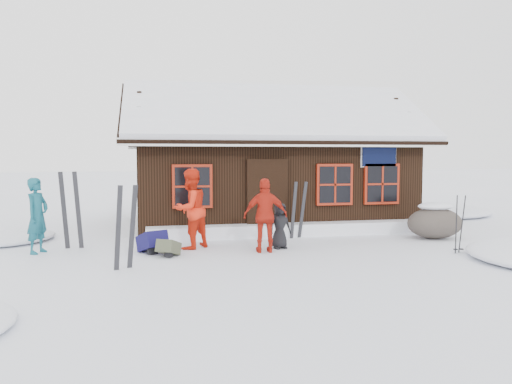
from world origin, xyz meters
TOP-DOWN VIEW (x-y plane):
  - ground at (0.00, 0.00)m, footprint 120.00×120.00m
  - mountain_hut at (1.50, 4.98)m, footprint 8.90×6.09m
  - snow_drift at (1.50, 2.25)m, footprint 7.60×0.60m
  - snow_mounds at (1.65, 1.86)m, footprint 20.60×13.20m
  - skier_teal at (-4.59, 1.07)m, footprint 0.61×0.72m
  - skier_orange_left at (-1.27, 0.94)m, footprint 1.14×1.11m
  - skier_orange_right at (0.33, 0.15)m, footprint 1.00×0.50m
  - skier_crouched at (0.76, 0.53)m, footprint 0.58×0.44m
  - boulder at (5.04, 1.06)m, footprint 1.45×1.09m
  - ski_pair_left at (-2.62, -0.86)m, footprint 0.47×0.20m
  - ski_pair_mid at (-3.96, 1.54)m, footprint 0.52×0.15m
  - ski_pair_right at (1.60, 1.89)m, footprint 0.49×0.14m
  - ski_poles at (4.50, -0.78)m, footprint 0.24×0.12m
  - backpack_blue at (-2.13, 0.59)m, footprint 0.71×0.79m
  - backpack_olive at (-1.80, 0.11)m, footprint 0.56×0.61m

SIDE VIEW (x-z plane):
  - ground at x=0.00m, z-range 0.00..0.00m
  - snow_mounds at x=1.65m, z-range -0.24..0.24m
  - backpack_olive at x=-1.80m, z-range 0.00..0.27m
  - backpack_blue at x=-2.13m, z-range 0.00..0.35m
  - snow_drift at x=1.50m, z-range 0.00..0.35m
  - boulder at x=5.04m, z-range 0.01..0.85m
  - skier_crouched at x=0.76m, z-range 0.00..1.07m
  - ski_poles at x=4.50m, z-range -0.04..1.28m
  - ski_pair_right at x=1.60m, z-range -0.05..1.47m
  - ski_pair_left at x=-2.62m, z-range -0.05..1.59m
  - skier_orange_right at x=0.33m, z-range 0.00..1.65m
  - skier_teal at x=-4.59m, z-range 0.00..1.67m
  - ski_pair_mid at x=-3.96m, z-range -0.05..1.78m
  - skier_orange_left at x=-1.27m, z-range 0.00..1.85m
  - mountain_hut at x=1.50m, z-range -0.63..3.79m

